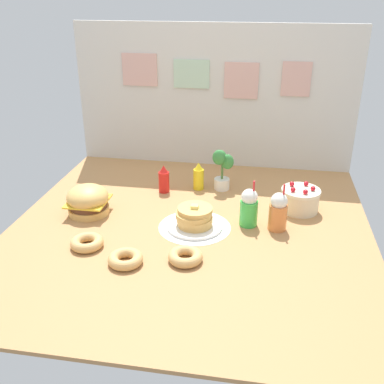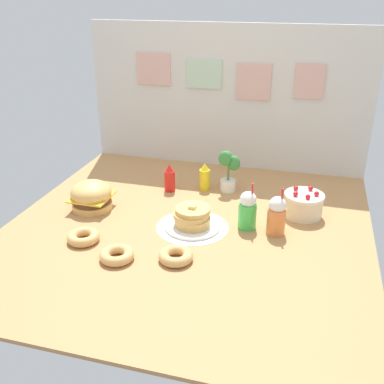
% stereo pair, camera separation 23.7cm
% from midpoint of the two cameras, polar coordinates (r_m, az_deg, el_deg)
% --- Properties ---
extents(ground_plane, '(2.01, 2.05, 0.02)m').
position_cam_midpoint_polar(ground_plane, '(2.54, -3.02, -4.84)').
color(ground_plane, '#B27F4C').
extents(back_wall, '(2.01, 0.04, 1.02)m').
position_cam_midpoint_polar(back_wall, '(3.29, 0.67, 11.99)').
color(back_wall, beige).
rests_on(back_wall, ground_plane).
extents(doily_mat, '(0.41, 0.41, 0.00)m').
position_cam_midpoint_polar(doily_mat, '(2.54, -2.35, -4.51)').
color(doily_mat, white).
rests_on(doily_mat, ground_plane).
extents(burger, '(0.25, 0.25, 0.18)m').
position_cam_midpoint_polar(burger, '(2.75, -15.47, -1.07)').
color(burger, '#DBA859').
rests_on(burger, ground_plane).
extents(pancake_stack, '(0.31, 0.31, 0.14)m').
position_cam_midpoint_polar(pancake_stack, '(2.51, -2.38, -3.47)').
color(pancake_stack, white).
rests_on(pancake_stack, doily_mat).
extents(layer_cake, '(0.23, 0.23, 0.17)m').
position_cam_midpoint_polar(layer_cake, '(2.74, 11.15, -1.01)').
color(layer_cake, beige).
rests_on(layer_cake, ground_plane).
extents(ketchup_bottle, '(0.07, 0.07, 0.19)m').
position_cam_midpoint_polar(ketchup_bottle, '(2.95, -5.89, 1.52)').
color(ketchup_bottle, red).
rests_on(ketchup_bottle, ground_plane).
extents(mustard_bottle, '(0.07, 0.07, 0.19)m').
position_cam_midpoint_polar(mustard_bottle, '(2.98, -1.45, 1.89)').
color(mustard_bottle, yellow).
rests_on(mustard_bottle, ground_plane).
extents(cream_soda_cup, '(0.10, 0.10, 0.28)m').
position_cam_midpoint_polar(cream_soda_cup, '(2.52, 4.57, -2.03)').
color(cream_soda_cup, green).
rests_on(cream_soda_cup, ground_plane).
extents(orange_float_cup, '(0.10, 0.10, 0.28)m').
position_cam_midpoint_polar(orange_float_cup, '(2.50, 8.21, -2.53)').
color(orange_float_cup, orange).
rests_on(orange_float_cup, ground_plane).
extents(donut_pink_glaze, '(0.17, 0.17, 0.05)m').
position_cam_midpoint_polar(donut_pink_glaze, '(2.44, -15.92, -6.23)').
color(donut_pink_glaze, tan).
rests_on(donut_pink_glaze, ground_plane).
extents(donut_chocolate, '(0.17, 0.17, 0.05)m').
position_cam_midpoint_polar(donut_chocolate, '(2.26, -11.45, -8.38)').
color(donut_chocolate, tan).
rests_on(donut_chocolate, ground_plane).
extents(donut_vanilla, '(0.17, 0.17, 0.05)m').
position_cam_midpoint_polar(donut_vanilla, '(2.24, -3.91, -8.22)').
color(donut_vanilla, tan).
rests_on(donut_vanilla, ground_plane).
extents(potted_plant, '(0.14, 0.11, 0.28)m').
position_cam_midpoint_polar(potted_plant, '(2.95, 1.54, 3.04)').
color(potted_plant, white).
rests_on(potted_plant, ground_plane).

